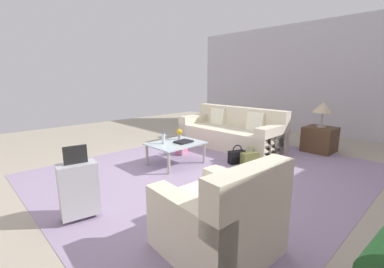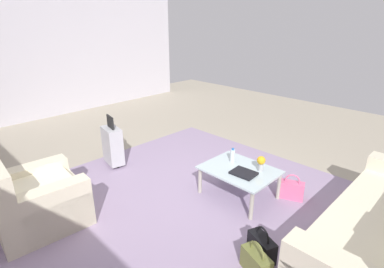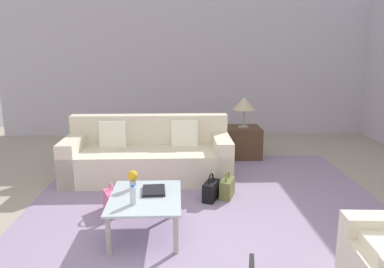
% 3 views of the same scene
% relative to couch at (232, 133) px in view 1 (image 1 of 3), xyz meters
% --- Properties ---
extents(ground_plane, '(12.00, 12.00, 0.00)m').
position_rel_couch_xyz_m(ground_plane, '(2.20, 0.60, -0.30)').
color(ground_plane, '#A89E89').
extents(wall_left, '(0.12, 8.00, 3.10)m').
position_rel_couch_xyz_m(wall_left, '(-2.86, 0.60, 1.25)').
color(wall_left, silver).
rests_on(wall_left, ground).
extents(area_rug, '(5.20, 4.40, 0.01)m').
position_rel_couch_xyz_m(area_rug, '(1.60, 0.80, -0.30)').
color(area_rug, '#9984A3').
rests_on(area_rug, ground).
extents(couch, '(1.00, 2.41, 0.89)m').
position_rel_couch_xyz_m(couch, '(0.00, 0.00, 0.00)').
color(couch, beige).
rests_on(couch, ground).
extents(armchair, '(0.96, 0.99, 0.90)m').
position_rel_couch_xyz_m(armchair, '(3.11, 2.27, -0.00)').
color(armchair, beige).
rests_on(armchair, ground).
extents(coffee_table, '(0.94, 0.73, 0.41)m').
position_rel_couch_xyz_m(coffee_table, '(1.80, 0.10, 0.05)').
color(coffee_table, silver).
rests_on(coffee_table, ground).
extents(water_bottle, '(0.06, 0.06, 0.20)m').
position_rel_couch_xyz_m(water_bottle, '(2.00, -0.00, 0.20)').
color(water_bottle, silver).
rests_on(water_bottle, coffee_table).
extents(coffee_table_book, '(0.32, 0.25, 0.03)m').
position_rel_couch_xyz_m(coffee_table_book, '(1.68, 0.18, 0.12)').
color(coffee_table_book, black).
rests_on(coffee_table_book, coffee_table).
extents(flower_vase, '(0.11, 0.11, 0.21)m').
position_rel_couch_xyz_m(flower_vase, '(1.58, -0.05, 0.23)').
color(flower_vase, '#B2B7BC').
rests_on(flower_vase, coffee_table).
extents(side_table, '(0.60, 0.60, 0.54)m').
position_rel_couch_xyz_m(side_table, '(-1.00, 1.60, -0.04)').
color(side_table, '#513823').
rests_on(side_table, ground).
extents(table_lamp, '(0.40, 0.40, 0.54)m').
position_rel_couch_xyz_m(table_lamp, '(-1.00, 1.60, 0.65)').
color(table_lamp, '#ADA899').
rests_on(table_lamp, side_table).
extents(suitcase_silver, '(0.43, 0.29, 0.85)m').
position_rel_couch_xyz_m(suitcase_silver, '(3.80, 0.80, 0.05)').
color(suitcase_silver, '#B7B7BC').
rests_on(suitcase_silver, ground).
extents(handbag_black, '(0.35, 0.25, 0.36)m').
position_rel_couch_xyz_m(handbag_black, '(0.95, 0.86, -0.17)').
color(handbag_black, black).
rests_on(handbag_black, ground).
extents(handbag_pink, '(0.35, 0.25, 0.36)m').
position_rel_couch_xyz_m(handbag_pink, '(1.26, -0.35, -0.17)').
color(handbag_pink, pink).
rests_on(handbag_pink, ground).
extents(handbag_olive, '(0.35, 0.24, 0.36)m').
position_rel_couch_xyz_m(handbag_olive, '(0.87, 1.08, -0.17)').
color(handbag_olive, olive).
rests_on(handbag_olive, ground).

